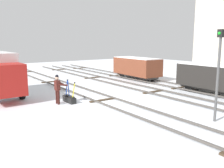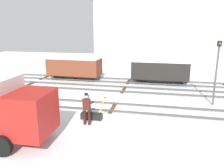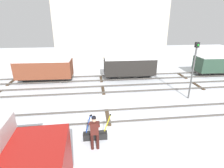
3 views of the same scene
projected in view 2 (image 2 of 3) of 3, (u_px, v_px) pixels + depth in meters
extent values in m
plane|color=silver|center=(113.00, 108.00, 14.86)|extent=(60.00, 60.00, 0.00)
cube|color=#4C4742|center=(110.00, 110.00, 14.15)|extent=(44.00, 0.07, 0.10)
cube|color=#4C4742|center=(115.00, 103.00, 15.52)|extent=(44.00, 0.07, 0.10)
cube|color=#423323|center=(113.00, 108.00, 14.85)|extent=(0.24, 1.94, 0.08)
cube|color=#4C4742|center=(122.00, 91.00, 18.40)|extent=(44.00, 0.07, 0.10)
cube|color=#4C4742|center=(125.00, 87.00, 19.77)|extent=(44.00, 0.07, 0.10)
cube|color=#423323|center=(29.00, 85.00, 20.86)|extent=(0.24, 1.94, 0.08)
cube|color=#423323|center=(124.00, 90.00, 19.11)|extent=(0.24, 1.94, 0.08)
cube|color=#4C4742|center=(127.00, 82.00, 21.29)|extent=(44.00, 0.07, 0.10)
cube|color=#4C4742|center=(129.00, 79.00, 22.65)|extent=(44.00, 0.07, 0.10)
cube|color=#423323|center=(45.00, 78.00, 23.74)|extent=(0.24, 1.94, 0.08)
cube|color=#423323|center=(128.00, 82.00, 21.99)|extent=(0.24, 1.94, 0.08)
cube|color=black|center=(92.00, 116.00, 13.11)|extent=(1.24, 0.37, 0.36)
cube|color=black|center=(91.00, 113.00, 13.06)|extent=(1.12, 0.21, 0.06)
cylinder|color=#1E47B7|center=(86.00, 105.00, 13.01)|extent=(0.31, 0.06, 1.03)
sphere|color=black|center=(88.00, 96.00, 12.86)|extent=(0.09, 0.09, 0.09)
cylinder|color=#1E47B7|center=(90.00, 105.00, 12.96)|extent=(0.21, 0.06, 1.05)
sphere|color=black|center=(89.00, 96.00, 12.84)|extent=(0.09, 0.09, 0.09)
cylinder|color=yellow|center=(102.00, 106.00, 12.83)|extent=(0.39, 0.06, 1.01)
sphere|color=black|center=(105.00, 98.00, 12.67)|extent=(0.09, 0.09, 0.09)
cylinder|color=#351511|center=(85.00, 117.00, 12.37)|extent=(0.15, 0.15, 0.85)
cylinder|color=#351511|center=(89.00, 117.00, 12.32)|extent=(0.15, 0.15, 0.85)
cube|color=#4C1E19|center=(87.00, 104.00, 12.17)|extent=(0.38, 0.24, 0.60)
sphere|color=tan|center=(86.00, 96.00, 12.05)|extent=(0.23, 0.23, 0.23)
sphere|color=black|center=(86.00, 95.00, 12.03)|extent=(0.21, 0.21, 0.21)
cylinder|color=#4C1E19|center=(84.00, 101.00, 12.41)|extent=(0.11, 0.55, 0.37)
cylinder|color=#4C1E19|center=(92.00, 103.00, 12.38)|extent=(0.11, 0.58, 0.21)
cube|color=#B21E19|center=(29.00, 113.00, 10.01)|extent=(1.96, 2.15, 1.90)
cube|color=black|center=(48.00, 107.00, 9.77)|extent=(0.09, 1.79, 0.76)
cylinder|color=black|center=(2.00, 146.00, 9.31)|extent=(0.91, 0.28, 0.90)
cylinder|color=black|center=(30.00, 124.00, 11.45)|extent=(0.91, 0.28, 0.90)
cylinder|color=#4C4C4C|center=(216.00, 77.00, 15.09)|extent=(0.12, 0.12, 3.96)
cube|color=black|center=(220.00, 44.00, 14.56)|extent=(0.24, 0.24, 0.36)
sphere|color=green|center=(220.00, 44.00, 14.44)|extent=(0.14, 0.14, 0.14)
cube|color=beige|center=(157.00, 33.00, 32.30)|extent=(17.23, 5.41, 8.66)
cube|color=#2D2B28|center=(160.00, 79.00, 21.32)|extent=(4.92, 1.25, 0.20)
cube|color=black|center=(160.00, 70.00, 21.10)|extent=(5.19, 2.03, 1.58)
cube|color=white|center=(160.00, 61.00, 20.90)|extent=(5.09, 1.95, 0.06)
cylinder|color=black|center=(141.00, 80.00, 21.18)|extent=(0.70, 0.11, 0.70)
cylinder|color=black|center=(142.00, 78.00, 22.20)|extent=(0.70, 0.11, 0.70)
cylinder|color=black|center=(178.00, 82.00, 20.46)|extent=(0.70, 0.11, 0.70)
cylinder|color=black|center=(178.00, 79.00, 21.48)|extent=(0.70, 0.11, 0.70)
cube|color=#2D2B28|center=(75.00, 75.00, 22.99)|extent=(5.00, 1.41, 0.20)
cube|color=brown|center=(75.00, 67.00, 22.77)|extent=(5.29, 2.24, 1.61)
cube|color=white|center=(74.00, 58.00, 22.57)|extent=(5.18, 2.16, 0.06)
cylinder|color=black|center=(57.00, 76.00, 22.86)|extent=(0.70, 0.12, 0.70)
cylinder|color=black|center=(62.00, 74.00, 23.93)|extent=(0.70, 0.12, 0.70)
cylinder|color=black|center=(89.00, 78.00, 22.08)|extent=(0.70, 0.12, 0.70)
cylinder|color=black|center=(93.00, 76.00, 23.15)|extent=(0.70, 0.12, 0.70)
ellipsoid|color=#514C47|center=(150.00, 0.00, 33.40)|extent=(0.27, 0.25, 0.11)
sphere|color=#514C47|center=(149.00, 0.00, 33.47)|extent=(0.07, 0.07, 0.07)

